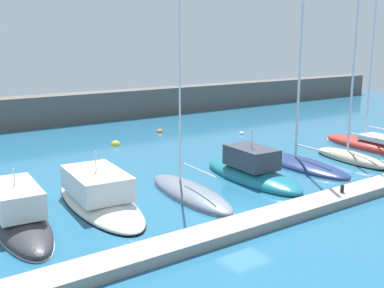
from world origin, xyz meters
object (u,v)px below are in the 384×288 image
(sailboat_slate_fifth, at_px, (190,193))
(sailboat_red_ninth, at_px, (373,144))
(mooring_buoy_yellow, at_px, (116,145))
(dock_bollard, at_px, (342,189))
(mooring_buoy_white, at_px, (242,134))
(motorboat_charcoal_third, at_px, (17,214))
(sailboat_sand_eighth, at_px, (350,157))
(motorboat_teal_sixth, at_px, (251,171))
(sailboat_navy_seventh, at_px, (301,163))
(motorboat_ivory_fourth, at_px, (98,195))
(mooring_buoy_orange, at_px, (160,132))

(sailboat_slate_fifth, height_order, sailboat_red_ninth, sailboat_red_ninth)
(sailboat_red_ninth, height_order, mooring_buoy_yellow, sailboat_red_ninth)
(sailboat_red_ninth, bearing_deg, dock_bollard, 122.49)
(mooring_buoy_white, bearing_deg, dock_bollard, -114.51)
(dock_bollard, bearing_deg, sailboat_red_ninth, 27.53)
(motorboat_charcoal_third, relative_size, mooring_buoy_yellow, 11.52)
(sailboat_sand_eighth, bearing_deg, motorboat_teal_sixth, 90.46)
(sailboat_navy_seventh, relative_size, dock_bollard, 39.66)
(mooring_buoy_white, bearing_deg, sailboat_red_ninth, -66.05)
(sailboat_slate_fifth, height_order, motorboat_teal_sixth, sailboat_slate_fifth)
(motorboat_ivory_fourth, distance_m, sailboat_sand_eighth, 19.64)
(motorboat_ivory_fourth, relative_size, dock_bollard, 23.87)
(motorboat_teal_sixth, distance_m, dock_bollard, 6.34)
(motorboat_teal_sixth, bearing_deg, sailboat_slate_fifth, 99.11)
(sailboat_navy_seventh, xyz_separation_m, mooring_buoy_orange, (-1.61, 16.90, -0.26))
(mooring_buoy_orange, bearing_deg, sailboat_slate_fifth, -116.38)
(motorboat_ivory_fourth, bearing_deg, sailboat_navy_seventh, -89.14)
(motorboat_charcoal_third, height_order, motorboat_ivory_fourth, motorboat_ivory_fourth)
(motorboat_teal_sixth, distance_m, sailboat_red_ninth, 14.36)
(mooring_buoy_orange, bearing_deg, sailboat_navy_seventh, -84.56)
(dock_bollard, bearing_deg, mooring_buoy_orange, 84.75)
(motorboat_teal_sixth, bearing_deg, dock_bollard, -164.83)
(sailboat_red_ninth, bearing_deg, motorboat_charcoal_third, 94.51)
(motorboat_teal_sixth, relative_size, mooring_buoy_white, 16.93)
(motorboat_ivory_fourth, relative_size, sailboat_red_ninth, 0.51)
(motorboat_ivory_fourth, height_order, dock_bollard, motorboat_ivory_fourth)
(mooring_buoy_yellow, xyz_separation_m, mooring_buoy_white, (12.22, -2.60, 0.00))
(motorboat_ivory_fourth, distance_m, sailboat_red_ninth, 24.65)
(motorboat_ivory_fourth, xyz_separation_m, mooring_buoy_yellow, (7.50, 13.01, -0.53))
(sailboat_slate_fifth, height_order, mooring_buoy_yellow, sailboat_slate_fifth)
(motorboat_ivory_fourth, relative_size, mooring_buoy_white, 19.45)
(motorboat_charcoal_third, relative_size, sailboat_navy_seventh, 0.56)
(sailboat_navy_seventh, xyz_separation_m, mooring_buoy_yellow, (-7.82, 14.11, -0.26))
(sailboat_slate_fifth, bearing_deg, sailboat_red_ninth, -81.93)
(motorboat_charcoal_third, relative_size, dock_bollard, 22.12)
(motorboat_teal_sixth, xyz_separation_m, sailboat_red_ninth, (14.35, 0.61, -0.14))
(motorboat_ivory_fourth, bearing_deg, sailboat_slate_fifth, -104.86)
(mooring_buoy_orange, height_order, mooring_buoy_white, mooring_buoy_orange)
(motorboat_teal_sixth, xyz_separation_m, mooring_buoy_white, (9.43, 11.69, -0.50))
(sailboat_navy_seventh, distance_m, mooring_buoy_yellow, 16.13)
(sailboat_navy_seventh, relative_size, sailboat_sand_eighth, 1.43)
(motorboat_charcoal_third, bearing_deg, motorboat_teal_sixth, -88.50)
(sailboat_slate_fifth, xyz_separation_m, mooring_buoy_yellow, (2.52, 14.80, -0.19))
(sailboat_sand_eighth, xyz_separation_m, mooring_buoy_yellow, (-12.02, 15.21, -0.35))
(mooring_buoy_orange, bearing_deg, mooring_buoy_yellow, -155.76)
(sailboat_slate_fifth, distance_m, sailboat_navy_seventh, 10.36)
(motorboat_teal_sixth, height_order, mooring_buoy_white, motorboat_teal_sixth)
(motorboat_ivory_fourth, relative_size, sailboat_sand_eighth, 0.86)
(motorboat_charcoal_third, xyz_separation_m, sailboat_navy_seventh, (19.80, -0.66, -0.29))
(sailboat_slate_fifth, bearing_deg, mooring_buoy_orange, -21.59)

